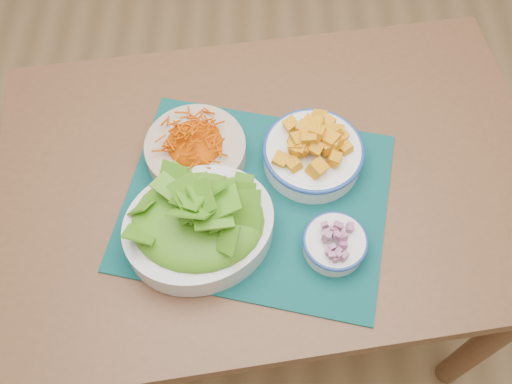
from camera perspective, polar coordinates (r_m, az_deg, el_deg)
ground at (r=1.93m, az=-0.08°, el=-2.10°), size 4.00×4.00×0.00m
table at (r=1.23m, az=1.62°, el=-1.03°), size 1.18×0.88×0.75m
placemat at (r=1.10m, az=-0.00°, el=-0.82°), size 0.57×0.50×0.00m
carrot_bowl at (r=1.12m, az=-6.10°, el=4.51°), size 0.21×0.21×0.08m
squash_bowl at (r=1.11m, az=5.77°, el=4.18°), size 0.25×0.25×0.09m
lettuce_bowl at (r=1.01m, az=-5.83°, el=-2.86°), size 0.34×0.32×0.13m
onion_bowl at (r=1.03m, az=7.91°, el=-5.00°), size 0.14×0.14×0.06m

